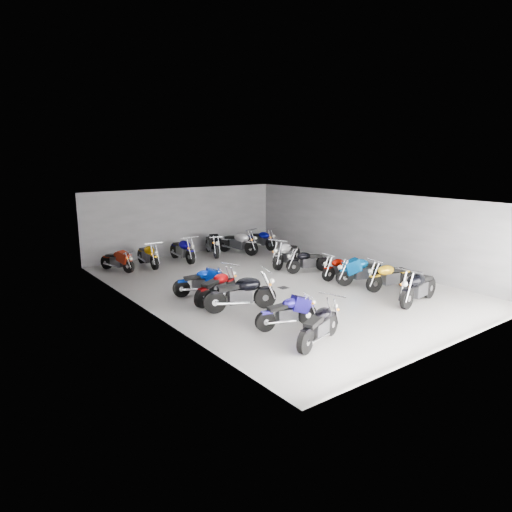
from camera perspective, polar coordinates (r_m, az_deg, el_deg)
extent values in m
plane|color=#9D9A95|center=(17.03, 2.36, -3.61)|extent=(14.00, 14.00, 0.00)
cube|color=gray|center=(22.46, -8.94, 4.33)|extent=(10.00, 0.10, 3.20)
cube|color=gray|center=(14.12, -13.56, -0.62)|extent=(0.10, 14.00, 3.20)
cube|color=gray|center=(20.14, 13.55, 3.22)|extent=(0.10, 14.00, 3.20)
cube|color=black|center=(16.44, 2.46, 7.24)|extent=(10.00, 14.00, 0.04)
cube|color=black|center=(16.66, 3.45, -3.97)|extent=(0.32, 0.32, 0.01)
cylinder|color=black|center=(12.44, 9.35, -8.38)|extent=(0.64, 0.32, 0.63)
cylinder|color=black|center=(11.26, 6.18, -10.58)|extent=(0.64, 0.34, 0.63)
cube|color=#2D2D30|center=(11.81, 7.86, -8.99)|extent=(0.70, 0.48, 0.39)
ellipsoid|color=black|center=(11.88, 8.38, -7.25)|extent=(0.76, 0.59, 0.35)
cube|color=black|center=(11.45, 7.19, -8.19)|extent=(0.66, 0.45, 0.18)
cylinder|color=black|center=(13.12, 6.42, -7.30)|extent=(0.59, 0.24, 0.58)
cylinder|color=black|center=(12.54, 1.18, -8.17)|extent=(0.60, 0.26, 0.58)
cube|color=#2D2D30|center=(12.78, 3.87, -7.35)|extent=(0.63, 0.39, 0.36)
ellipsoid|color=navy|center=(12.78, 4.68, -5.99)|extent=(0.68, 0.49, 0.33)
cube|color=black|center=(12.57, 2.71, -6.45)|extent=(0.59, 0.37, 0.17)
cylinder|color=black|center=(14.38, 1.11, -5.17)|extent=(0.71, 0.37, 0.71)
cylinder|color=black|center=(13.99, -5.18, -5.73)|extent=(0.72, 0.40, 0.71)
cube|color=#2D2D30|center=(14.13, -1.99, -5.03)|extent=(0.79, 0.55, 0.44)
ellipsoid|color=black|center=(14.09, -1.05, -3.57)|extent=(0.86, 0.67, 0.40)
cube|color=black|center=(13.96, -3.41, -3.94)|extent=(0.74, 0.52, 0.20)
cylinder|color=black|center=(15.58, -3.25, -3.94)|extent=(0.64, 0.32, 0.63)
cylinder|color=black|center=(14.53, -6.74, -5.23)|extent=(0.65, 0.34, 0.63)
cube|color=#2D2D30|center=(15.02, -4.94, -4.21)|extent=(0.70, 0.49, 0.40)
ellipsoid|color=#960206|center=(15.09, -4.43, -2.86)|extent=(0.76, 0.59, 0.36)
cube|color=black|center=(14.71, -5.75, -3.46)|extent=(0.66, 0.46, 0.18)
cylinder|color=black|center=(15.95, -4.50, -3.64)|extent=(0.60, 0.31, 0.60)
cylinder|color=black|center=(15.71, -9.31, -4.02)|extent=(0.61, 0.32, 0.60)
cube|color=#2D2D30|center=(15.79, -6.89, -3.51)|extent=(0.66, 0.46, 0.37)
ellipsoid|color=#0329B6|center=(15.75, -6.19, -2.41)|extent=(0.72, 0.56, 0.33)
cube|color=black|center=(15.67, -7.99, -2.68)|extent=(0.62, 0.43, 0.17)
cylinder|color=black|center=(15.05, 18.34, -5.02)|extent=(0.72, 0.26, 0.71)
cylinder|color=black|center=(16.46, 20.79, -3.72)|extent=(0.72, 0.28, 0.71)
cube|color=#2D2D30|center=(15.72, 19.65, -3.95)|extent=(0.76, 0.44, 0.44)
ellipsoid|color=black|center=(15.42, 19.37, -2.89)|extent=(0.81, 0.56, 0.40)
cube|color=black|center=(15.96, 20.26, -2.62)|extent=(0.71, 0.41, 0.20)
cylinder|color=black|center=(16.54, 14.56, -3.34)|extent=(0.66, 0.24, 0.64)
cylinder|color=black|center=(17.51, 18.16, -2.69)|extent=(0.66, 0.26, 0.64)
cube|color=#2D2D30|center=(16.99, 16.43, -2.68)|extent=(0.69, 0.41, 0.40)
ellipsoid|color=gold|center=(16.77, 15.95, -1.72)|extent=(0.74, 0.51, 0.36)
cube|color=black|center=(17.14, 17.27, -1.64)|extent=(0.65, 0.38, 0.18)
cylinder|color=black|center=(17.11, 11.02, -2.62)|extent=(0.66, 0.37, 0.66)
cylinder|color=black|center=(17.79, 15.33, -2.26)|extent=(0.67, 0.39, 0.66)
cube|color=#2D2D30|center=(17.41, 13.24, -2.11)|extent=(0.73, 0.53, 0.41)
ellipsoid|color=#044788|center=(17.23, 12.63, -1.11)|extent=(0.80, 0.64, 0.37)
cube|color=black|center=(17.50, 14.23, -1.12)|extent=(0.69, 0.50, 0.19)
cylinder|color=black|center=(17.64, 9.04, -2.22)|extent=(0.58, 0.14, 0.58)
cylinder|color=black|center=(18.54, 11.99, -1.62)|extent=(0.58, 0.16, 0.58)
cube|color=#2D2D30|center=(18.06, 10.56, -1.63)|extent=(0.60, 0.29, 0.36)
ellipsoid|color=#850900|center=(17.86, 10.15, -0.82)|extent=(0.63, 0.39, 0.33)
cube|color=black|center=(18.21, 11.24, -0.73)|extent=(0.56, 0.28, 0.16)
cylinder|color=black|center=(18.60, 4.67, -1.31)|extent=(0.61, 0.28, 0.60)
cylinder|color=black|center=(19.21, 8.33, -0.96)|extent=(0.61, 0.30, 0.60)
cube|color=#2D2D30|center=(18.87, 6.53, -0.86)|extent=(0.66, 0.43, 0.37)
ellipsoid|color=black|center=(18.71, 6.00, -0.02)|extent=(0.71, 0.53, 0.34)
cube|color=black|center=(18.95, 7.36, -0.01)|extent=(0.62, 0.41, 0.17)
cylinder|color=black|center=(19.10, 2.77, -0.74)|extent=(0.71, 0.41, 0.71)
cylinder|color=black|center=(20.51, 4.90, 0.14)|extent=(0.72, 0.43, 0.71)
cube|color=#2D2D30|center=(19.78, 3.88, 0.03)|extent=(0.80, 0.58, 0.45)
ellipsoid|color=#9B9A9E|center=(19.49, 3.56, 0.92)|extent=(0.87, 0.70, 0.40)
cube|color=black|center=(20.03, 4.36, 1.09)|extent=(0.75, 0.55, 0.20)
cylinder|color=black|center=(19.35, -15.65, -1.23)|extent=(0.33, 0.58, 0.58)
cylinder|color=black|center=(20.30, -18.19, -0.76)|extent=(0.34, 0.59, 0.58)
cube|color=#2D2D30|center=(19.80, -16.97, -0.74)|extent=(0.47, 0.64, 0.36)
ellipsoid|color=maroon|center=(19.60, -16.63, 0.01)|extent=(0.57, 0.70, 0.32)
cube|color=black|center=(19.96, -17.57, 0.07)|extent=(0.44, 0.60, 0.16)
cylinder|color=black|center=(19.62, -12.57, -0.78)|extent=(0.15, 0.65, 0.65)
cylinder|color=black|center=(20.95, -14.11, -0.02)|extent=(0.17, 0.65, 0.65)
cube|color=#2D2D30|center=(20.26, -13.38, -0.11)|extent=(0.32, 0.67, 0.40)
ellipsoid|color=#F0A706|center=(19.99, -13.19, 0.68)|extent=(0.43, 0.70, 0.36)
cube|color=black|center=(20.50, -13.75, 0.83)|extent=(0.30, 0.62, 0.18)
cylinder|color=black|center=(20.33, -8.19, -0.09)|extent=(0.15, 0.68, 0.68)
cylinder|color=black|center=(21.68, -10.11, 0.62)|extent=(0.17, 0.68, 0.68)
cube|color=#2D2D30|center=(20.98, -9.19, 0.56)|extent=(0.33, 0.70, 0.43)
ellipsoid|color=#0A0281|center=(20.71, -8.93, 1.37)|extent=(0.43, 0.73, 0.38)
cube|color=black|center=(21.22, -9.64, 1.50)|extent=(0.31, 0.65, 0.19)
cylinder|color=black|center=(21.34, -4.99, 0.60)|extent=(0.35, 0.71, 0.70)
cylinder|color=black|center=(22.84, -5.94, 1.37)|extent=(0.37, 0.71, 0.70)
cube|color=#2D2D30|center=(22.07, -5.49, 1.27)|extent=(0.53, 0.77, 0.44)
ellipsoid|color=black|center=(21.77, -5.36, 2.06)|extent=(0.64, 0.84, 0.39)
cube|color=black|center=(22.35, -5.71, 2.20)|extent=(0.49, 0.72, 0.20)
cylinder|color=black|center=(21.90, -0.61, 0.97)|extent=(0.38, 0.72, 0.71)
cylinder|color=black|center=(22.82, -3.96, 1.42)|extent=(0.40, 0.73, 0.71)
cube|color=#2D2D30|center=(22.33, -2.32, 1.48)|extent=(0.56, 0.79, 0.45)
ellipsoid|color=silver|center=(22.12, -1.82, 2.32)|extent=(0.68, 0.86, 0.40)
cube|color=black|center=(22.48, -3.07, 2.35)|extent=(0.52, 0.74, 0.20)
cylinder|color=black|center=(23.04, 1.85, 1.44)|extent=(0.20, 0.64, 0.63)
cylinder|color=black|center=(24.04, -0.57, 1.90)|extent=(0.22, 0.64, 0.63)
cube|color=#2D2D30|center=(23.52, 0.62, 1.91)|extent=(0.37, 0.67, 0.39)
ellipsoid|color=#080C92|center=(23.31, 0.99, 2.60)|extent=(0.47, 0.71, 0.35)
cube|color=black|center=(23.69, 0.09, 2.66)|extent=(0.35, 0.63, 0.18)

